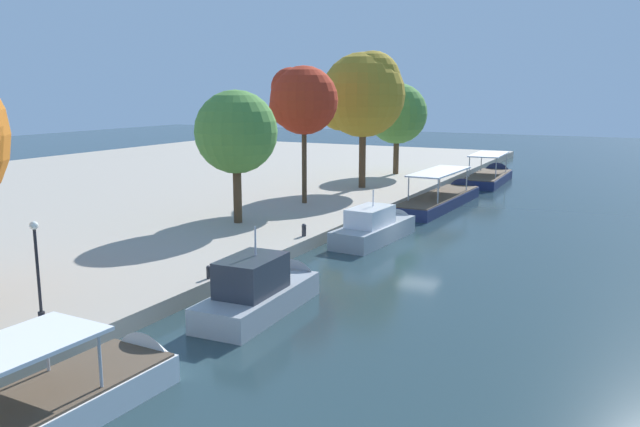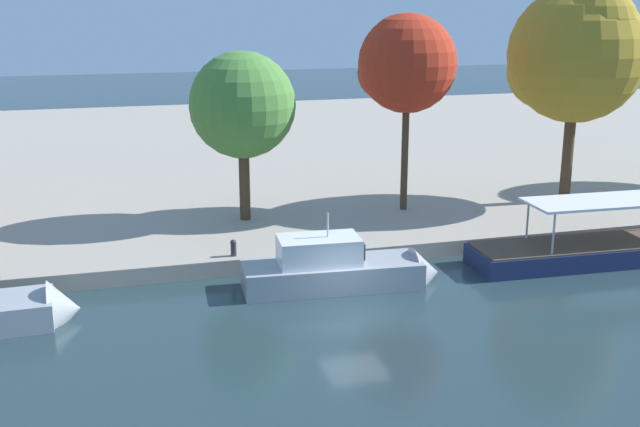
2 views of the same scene
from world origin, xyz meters
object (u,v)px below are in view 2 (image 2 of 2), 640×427
(tour_boat_3, at_px, (629,251))
(mooring_bollard_2, at_px, (233,247))
(motor_yacht_2, at_px, (344,273))
(tree_3, at_px, (244,105))
(tree_2, at_px, (575,52))
(tree_0, at_px, (403,62))

(tour_boat_3, height_order, mooring_bollard_2, tour_boat_3)
(motor_yacht_2, xyz_separation_m, tree_3, (-2.65, 9.16, 6.32))
(tree_2, xyz_separation_m, tree_3, (-18.57, 1.05, -2.42))
(motor_yacht_2, xyz_separation_m, tour_boat_3, (14.49, -0.09, -0.22))
(motor_yacht_2, bearing_deg, tree_3, 109.84)
(motor_yacht_2, distance_m, mooring_bollard_2, 5.39)
(mooring_bollard_2, relative_size, tree_3, 0.09)
(tour_boat_3, distance_m, tree_2, 12.22)
(tour_boat_3, height_order, tree_3, tree_3)
(tree_2, bearing_deg, motor_yacht_2, -153.00)
(mooring_bollard_2, xyz_separation_m, tree_2, (20.27, 4.98, 8.16))
(motor_yacht_2, relative_size, mooring_bollard_2, 11.40)
(motor_yacht_2, relative_size, tree_0, 0.83)
(tree_2, bearing_deg, tree_3, 176.77)
(mooring_bollard_2, distance_m, tree_2, 22.41)
(tree_0, distance_m, tree_3, 8.94)
(motor_yacht_2, bearing_deg, tree_2, 30.69)
(motor_yacht_2, distance_m, tree_0, 13.73)
(tour_boat_3, bearing_deg, mooring_bollard_2, 172.34)
(motor_yacht_2, height_order, tour_boat_3, motor_yacht_2)
(mooring_bollard_2, bearing_deg, tour_boat_3, -9.69)
(motor_yacht_2, height_order, tree_2, tree_2)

